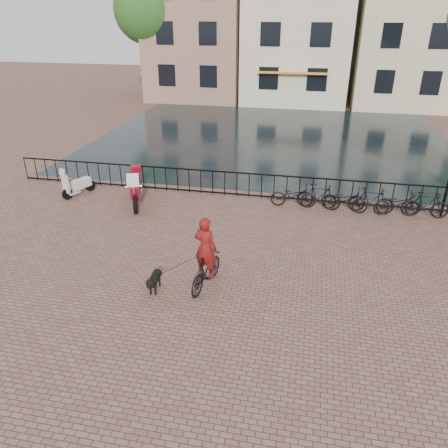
% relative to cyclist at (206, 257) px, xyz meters
% --- Properties ---
extents(ground, '(100.00, 100.00, 0.00)m').
position_rel_cyclist_xyz_m(ground, '(0.18, -1.48, -0.93)').
color(ground, brown).
rests_on(ground, ground).
extents(canal_water, '(20.00, 20.00, 0.00)m').
position_rel_cyclist_xyz_m(canal_water, '(0.18, 15.82, -0.93)').
color(canal_water, black).
rests_on(canal_water, ground).
extents(railing, '(20.00, 0.05, 1.02)m').
position_rel_cyclist_xyz_m(railing, '(0.18, 6.52, -0.43)').
color(railing, black).
rests_on(railing, ground).
extents(canal_house_left, '(7.50, 9.00, 12.80)m').
position_rel_cyclist_xyz_m(canal_house_left, '(-7.32, 28.52, 5.47)').
color(canal_house_left, '#997759').
rests_on(canal_house_left, ground).
extents(canal_house_mid, '(8.00, 9.50, 11.80)m').
position_rel_cyclist_xyz_m(canal_house_mid, '(0.68, 28.52, 4.97)').
color(canal_house_mid, beige).
rests_on(canal_house_mid, ground).
extents(canal_house_right, '(7.00, 9.00, 13.30)m').
position_rel_cyclist_xyz_m(canal_house_right, '(8.68, 28.52, 5.72)').
color(canal_house_right, beige).
rests_on(canal_house_right, ground).
extents(tree_far_left, '(5.04, 5.04, 9.27)m').
position_rel_cyclist_xyz_m(tree_far_left, '(-10.82, 25.52, 5.80)').
color(tree_far_left, black).
rests_on(tree_far_left, ground).
extents(cyclist, '(0.89, 1.86, 2.45)m').
position_rel_cyclist_xyz_m(cyclist, '(0.00, 0.00, 0.00)').
color(cyclist, black).
rests_on(cyclist, ground).
extents(dog, '(0.33, 0.90, 0.60)m').
position_rel_cyclist_xyz_m(dog, '(-1.32, -0.45, -0.63)').
color(dog, black).
rests_on(dog, ground).
extents(motorcycle, '(1.26, 2.34, 1.63)m').
position_rel_cyclist_xyz_m(motorcycle, '(-4.00, 4.96, -0.11)').
color(motorcycle, maroon).
rests_on(motorcycle, ground).
extents(scooter, '(0.97, 1.47, 1.33)m').
position_rel_cyclist_xyz_m(scooter, '(-6.65, 5.33, -0.27)').
color(scooter, silver).
rests_on(scooter, ground).
extents(parked_bike_0, '(1.74, 0.66, 0.90)m').
position_rel_cyclist_xyz_m(parked_bike_0, '(1.98, 5.92, -0.48)').
color(parked_bike_0, black).
rests_on(parked_bike_0, ground).
extents(parked_bike_1, '(1.71, 0.68, 1.00)m').
position_rel_cyclist_xyz_m(parked_bike_1, '(2.93, 5.92, -0.43)').
color(parked_bike_1, black).
rests_on(parked_bike_1, ground).
extents(parked_bike_2, '(1.79, 0.89, 0.90)m').
position_rel_cyclist_xyz_m(parked_bike_2, '(3.88, 5.92, -0.48)').
color(parked_bike_2, black).
rests_on(parked_bike_2, ground).
extents(parked_bike_3, '(1.69, 0.58, 1.00)m').
position_rel_cyclist_xyz_m(parked_bike_3, '(4.83, 5.92, -0.43)').
color(parked_bike_3, black).
rests_on(parked_bike_3, ground).
extents(parked_bike_4, '(1.79, 0.84, 0.90)m').
position_rel_cyclist_xyz_m(parked_bike_4, '(5.78, 5.92, -0.48)').
color(parked_bike_4, black).
rests_on(parked_bike_4, ground).
extents(parked_bike_5, '(1.67, 0.47, 1.00)m').
position_rel_cyclist_xyz_m(parked_bike_5, '(6.73, 5.92, -0.43)').
color(parked_bike_5, black).
rests_on(parked_bike_5, ground).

